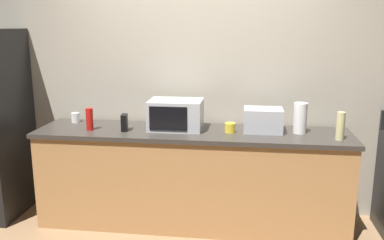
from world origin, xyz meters
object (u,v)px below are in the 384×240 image
object	(u,v)px
mug_yellow	(230,128)
microwave	(176,115)
bottle_hot_sauce	(90,119)
paper_towel_roll	(300,118)
cordless_phone	(124,123)
mug_white	(75,118)
bottle_vinegar	(340,126)
toaster_oven	(263,120)

from	to	relation	value
mug_yellow	microwave	bearing A→B (deg)	172.89
bottle_hot_sauce	mug_yellow	world-z (taller)	bottle_hot_sauce
microwave	paper_towel_roll	size ratio (longest dim) A/B	1.78
paper_towel_roll	cordless_phone	xyz separation A→B (m)	(-1.56, -0.13, -0.06)
cordless_phone	mug_yellow	size ratio (longest dim) A/B	1.59
microwave	mug_white	size ratio (longest dim) A/B	5.16
paper_towel_roll	microwave	bearing A→B (deg)	-179.89
microwave	bottle_vinegar	distance (m)	1.43
paper_towel_roll	bottle_hot_sauce	world-z (taller)	paper_towel_roll
toaster_oven	mug_white	size ratio (longest dim) A/B	3.65
toaster_oven	mug_white	world-z (taller)	toaster_oven
microwave	paper_towel_roll	distance (m)	1.11
bottle_hot_sauce	toaster_oven	bearing A→B (deg)	5.67
cordless_phone	bottle_hot_sauce	xyz separation A→B (m)	(-0.32, -0.02, 0.03)
toaster_oven	mug_yellow	world-z (taller)	toaster_oven
bottle_hot_sauce	mug_yellow	bearing A→B (deg)	3.62
toaster_oven	bottle_hot_sauce	size ratio (longest dim) A/B	1.68
mug_yellow	mug_white	bearing A→B (deg)	172.55
toaster_oven	mug_yellow	bearing A→B (deg)	-165.58
microwave	bottle_hot_sauce	xyz separation A→B (m)	(-0.77, -0.14, -0.03)
cordless_phone	bottle_hot_sauce	size ratio (longest dim) A/B	0.74
paper_towel_roll	bottle_hot_sauce	bearing A→B (deg)	-175.59
microwave	cordless_phone	xyz separation A→B (m)	(-0.45, -0.12, -0.06)
mug_yellow	bottle_vinegar	bearing A→B (deg)	-7.47
bottle_hot_sauce	mug_yellow	xyz separation A→B (m)	(1.27, 0.08, -0.06)
mug_yellow	cordless_phone	bearing A→B (deg)	-176.29
paper_towel_roll	bottle_vinegar	world-z (taller)	paper_towel_roll
mug_yellow	mug_white	xyz separation A→B (m)	(-1.52, 0.20, 0.00)
cordless_phone	mug_white	distance (m)	0.63
toaster_oven	bottle_vinegar	distance (m)	0.65
paper_towel_roll	mug_white	distance (m)	2.14
toaster_oven	bottle_vinegar	xyz separation A→B (m)	(0.63, -0.19, 0.01)
paper_towel_roll	bottle_hot_sauce	xyz separation A→B (m)	(-1.88, -0.14, -0.03)
cordless_phone	paper_towel_roll	bearing A→B (deg)	-4.16
toaster_oven	bottle_hot_sauce	distance (m)	1.56
bottle_hot_sauce	bottle_vinegar	distance (m)	2.18
mug_white	mug_yellow	bearing A→B (deg)	-7.45
toaster_oven	cordless_phone	distance (m)	1.25
bottle_vinegar	cordless_phone	bearing A→B (deg)	178.21
paper_towel_roll	bottle_vinegar	distance (m)	0.36
bottle_vinegar	paper_towel_roll	bearing A→B (deg)	148.86
cordless_phone	mug_yellow	xyz separation A→B (m)	(0.95, 0.06, -0.03)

